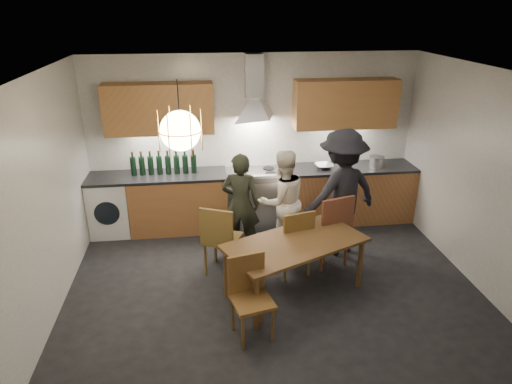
{
  "coord_description": "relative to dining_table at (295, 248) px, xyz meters",
  "views": [
    {
      "loc": [
        -0.81,
        -4.52,
        3.26
      ],
      "look_at": [
        -0.19,
        0.4,
        1.2
      ],
      "focal_mm": 32.0,
      "sensor_mm": 36.0,
      "label": 1
    }
  ],
  "objects": [
    {
      "name": "ground",
      "position": [
        -0.23,
        -0.07,
        -0.61
      ],
      "size": [
        5.0,
        5.0,
        0.0
      ],
      "primitive_type": "plane",
      "color": "black",
      "rests_on": "ground"
    },
    {
      "name": "room_shell",
      "position": [
        -0.23,
        -0.07,
        1.1
      ],
      "size": [
        5.02,
        4.52,
        2.61
      ],
      "color": "white",
      "rests_on": "ground"
    },
    {
      "name": "counter_run",
      "position": [
        -0.21,
        1.88,
        -0.16
      ],
      "size": [
        5.0,
        0.62,
        0.9
      ],
      "color": "#B87A47",
      "rests_on": "ground"
    },
    {
      "name": "range_stove",
      "position": [
        -0.23,
        1.88,
        -0.17
      ],
      "size": [
        0.9,
        0.6,
        0.92
      ],
      "color": "silver",
      "rests_on": "ground"
    },
    {
      "name": "wall_fixtures",
      "position": [
        -0.23,
        2.0,
        1.26
      ],
      "size": [
        4.3,
        0.54,
        1.1
      ],
      "color": "tan",
      "rests_on": "ground"
    },
    {
      "name": "pendant_lamp",
      "position": [
        -1.23,
        -0.17,
        1.49
      ],
      "size": [
        0.43,
        0.43,
        0.7
      ],
      "color": "black",
      "rests_on": "ground"
    },
    {
      "name": "dining_table",
      "position": [
        0.0,
        0.0,
        0.0
      ],
      "size": [
        1.82,
        1.42,
        0.69
      ],
      "rotation": [
        0.0,
        0.0,
        0.43
      ],
      "color": "brown",
      "rests_on": "ground"
    },
    {
      "name": "chair_back_left",
      "position": [
        -0.86,
        0.52,
        -0.06
      ],
      "size": [
        0.57,
        0.57,
        0.95
      ],
      "rotation": [
        0.0,
        0.0,
        2.73
      ],
      "color": "brown",
      "rests_on": "ground"
    },
    {
      "name": "chair_back_mid",
      "position": [
        0.08,
        0.37,
        -0.08
      ],
      "size": [
        0.5,
        0.5,
        0.92
      ],
      "rotation": [
        0.0,
        0.0,
        3.39
      ],
      "color": "brown",
      "rests_on": "ground"
    },
    {
      "name": "chair_back_right",
      "position": [
        0.6,
        0.54,
        -0.03
      ],
      "size": [
        0.57,
        0.57,
        1.02
      ],
      "rotation": [
        0.0,
        0.0,
        3.43
      ],
      "color": "brown",
      "rests_on": "ground"
    },
    {
      "name": "chair_front",
      "position": [
        -0.61,
        -0.64,
        -0.1
      ],
      "size": [
        0.48,
        0.48,
        0.89
      ],
      "rotation": [
        0.0,
        0.0,
        0.24
      ],
      "color": "brown",
      "rests_on": "ground"
    },
    {
      "name": "person_left",
      "position": [
        -0.54,
        1.08,
        0.11
      ],
      "size": [
        0.59,
        0.46,
        1.44
      ],
      "primitive_type": "imported",
      "rotation": [
        0.0,
        0.0,
        2.9
      ],
      "color": "black",
      "rests_on": "ground"
    },
    {
      "name": "person_mid",
      "position": [
        0.04,
        1.08,
        0.12
      ],
      "size": [
        0.84,
        0.74,
        1.46
      ],
      "primitive_type": "imported",
      "rotation": [
        0.0,
        0.0,
        3.45
      ],
      "color": "white",
      "rests_on": "ground"
    },
    {
      "name": "person_right",
      "position": [
        0.82,
        0.94,
        0.27
      ],
      "size": [
        1.29,
        0.99,
        1.76
      ],
      "primitive_type": "imported",
      "rotation": [
        0.0,
        0.0,
        3.48
      ],
      "color": "black",
      "rests_on": "ground"
    },
    {
      "name": "mixing_bowl",
      "position": [
        0.83,
        1.86,
        0.33
      ],
      "size": [
        0.31,
        0.31,
        0.07
      ],
      "primitive_type": "imported",
      "rotation": [
        0.0,
        0.0,
        0.13
      ],
      "color": "silver",
      "rests_on": "counter_run"
    },
    {
      "name": "stock_pot",
      "position": [
        1.66,
        1.84,
        0.37
      ],
      "size": [
        0.25,
        0.25,
        0.15
      ],
      "primitive_type": "cylinder",
      "rotation": [
        0.0,
        0.0,
        -0.14
      ],
      "color": "silver",
      "rests_on": "counter_run"
    },
    {
      "name": "wine_bottles",
      "position": [
        -1.6,
        1.92,
        0.47
      ],
      "size": [
        0.97,
        0.08,
        0.36
      ],
      "color": "black",
      "rests_on": "counter_run"
    }
  ]
}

